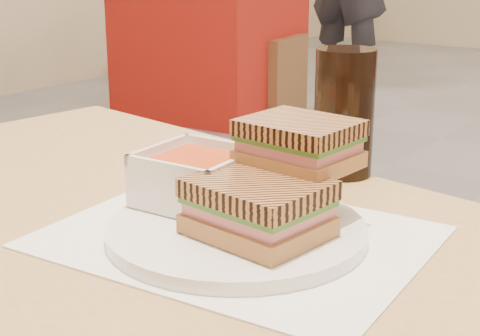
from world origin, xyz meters
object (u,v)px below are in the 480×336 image
Objects in this scene: soup_bowl at (197,179)px; bg_chair_0r at (262,74)px; panini_lower at (258,207)px; bg_chair_0l at (197,60)px; cola_glass at (344,113)px; plate at (237,231)px; bg_table_0 at (211,48)px.

soup_bowl is 0.23× the size of bg_chair_0r.
bg_chair_0r is (-2.24, 3.21, -0.55)m from panini_lower.
panini_lower reaches higher than bg_chair_0l.
soup_bowl is 0.27× the size of bg_chair_0l.
cola_glass is at bearing 101.53° from panini_lower.
soup_bowl is at bearing 160.66° from plate.
panini_lower is 0.13× the size of bg_table_0.
bg_chair_0r is (-2.18, 2.94, -0.58)m from cola_glass.
cola_glass is 0.39× the size of bg_chair_0l.
panini_lower is (0.03, -0.01, 0.04)m from plate.
bg_table_0 is at bearing 129.30° from plate.
bg_table_0 is 0.84m from bg_chair_0l.
panini_lower is at bearing -78.47° from cola_glass.
panini_lower reaches higher than plate.
bg_table_0 is at bearing -43.37° from bg_chair_0l.
bg_table_0 is (-2.47, 2.79, -0.42)m from cola_glass.
panini_lower is 0.81× the size of cola_glass.
panini_lower is at bearing -18.25° from soup_bowl.
bg_chair_0l is 0.97m from bg_chair_0r.
panini_lower reaches higher than bg_chair_0r.
cola_glass is at bearing -48.45° from bg_table_0.
panini_lower is 3.98m from bg_table_0.
bg_chair_0l is at bearing 130.56° from plate.
panini_lower is 3.95m from bg_chair_0r.
cola_glass is (0.05, 0.23, 0.04)m from soup_bowl.
soup_bowl is 0.11× the size of bg_table_0.
bg_table_0 reaches higher than plate.
bg_table_0 is at bearing 131.55° from cola_glass.
plate is 3.95m from bg_table_0.
bg_chair_0r is (0.88, -0.40, 0.04)m from bg_chair_0l.
soup_bowl is at bearing -49.92° from bg_chair_0l.
soup_bowl is 4.71m from bg_chair_0l.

